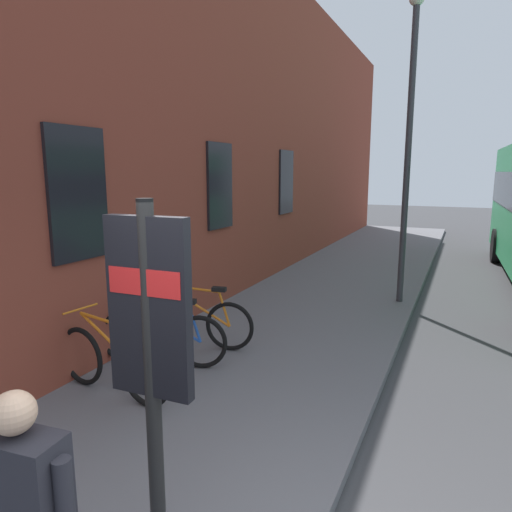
% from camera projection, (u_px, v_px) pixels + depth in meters
% --- Properties ---
extents(ground, '(60.00, 60.00, 0.00)m').
position_uv_depth(ground, '(470.00, 333.00, 7.69)').
color(ground, '#38383A').
extents(sidewalk_pavement, '(24.00, 3.50, 0.12)m').
position_uv_depth(sidewalk_pavement, '(339.00, 286.00, 10.59)').
color(sidewalk_pavement, slate).
rests_on(sidewalk_pavement, ground).
extents(station_facade, '(22.00, 0.65, 7.38)m').
position_uv_depth(station_facade, '(275.00, 131.00, 11.65)').
color(station_facade, brown).
rests_on(station_facade, ground).
extents(bicycle_by_door, '(0.48, 1.77, 0.97)m').
position_uv_depth(bicycle_by_door, '(112.00, 363.00, 5.25)').
color(bicycle_by_door, black).
rests_on(bicycle_by_door, sidewalk_pavement).
extents(bicycle_mid_rack, '(0.62, 1.72, 0.97)m').
position_uv_depth(bicycle_mid_rack, '(163.00, 337.00, 6.06)').
color(bicycle_mid_rack, black).
rests_on(bicycle_mid_rack, sidewalk_pavement).
extents(bicycle_leaning_wall, '(0.51, 1.75, 0.97)m').
position_uv_depth(bicycle_leaning_wall, '(196.00, 322.00, 6.70)').
color(bicycle_leaning_wall, black).
rests_on(bicycle_leaning_wall, sidewalk_pavement).
extents(transit_info_sign, '(0.11, 0.55, 2.40)m').
position_uv_depth(transit_info_sign, '(150.00, 332.00, 2.76)').
color(transit_info_sign, black).
rests_on(transit_info_sign, sidewalk_pavement).
extents(pedestrian_by_facade, '(0.27, 0.59, 1.56)m').
position_uv_depth(pedestrian_by_facade, '(24.00, 509.00, 2.21)').
color(pedestrian_by_facade, '#334C8C').
rests_on(pedestrian_by_facade, sidewalk_pavement).
extents(street_lamp, '(0.28, 0.28, 5.73)m').
position_uv_depth(street_lamp, '(409.00, 127.00, 8.55)').
color(street_lamp, '#333338').
rests_on(street_lamp, sidewalk_pavement).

